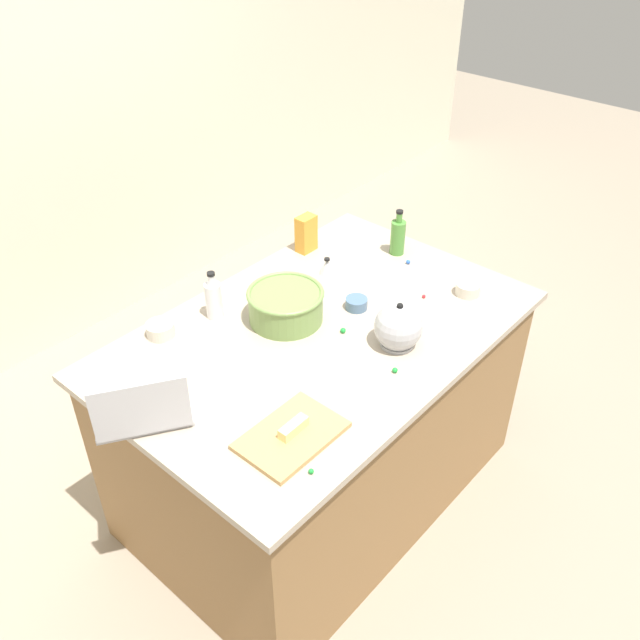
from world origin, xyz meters
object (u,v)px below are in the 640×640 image
(bottle_olive, at_px, (398,236))
(kettle, at_px, (398,327))
(candy_bag, at_px, (306,234))
(laptop, at_px, (143,410))
(ramekin_wide, at_px, (356,303))
(ramekin_small, at_px, (468,289))
(kitchen_timer, at_px, (327,267))
(ramekin_medium, at_px, (160,330))
(butter_stick_left, at_px, (293,428))
(bottle_vinegar, at_px, (214,299))
(cutting_board, at_px, (291,436))
(mixing_bowl_large, at_px, (286,305))

(bottle_olive, height_order, kettle, bottle_olive)
(candy_bag, bearing_deg, laptop, -163.70)
(laptop, bearing_deg, bottle_olive, 0.63)
(laptop, bearing_deg, ramekin_wide, -7.13)
(ramekin_small, height_order, kitchen_timer, kitchen_timer)
(ramekin_medium, xyz_separation_m, candy_bag, (0.84, 0.01, 0.06))
(laptop, xyz_separation_m, butter_stick_left, (0.27, -0.41, -0.01))
(laptop, relative_size, bottle_vinegar, 1.87)
(laptop, bearing_deg, kitchen_timer, 7.34)
(laptop, relative_size, candy_bag, 2.24)
(laptop, height_order, bottle_olive, laptop)
(bottle_vinegar, relative_size, kettle, 0.95)
(cutting_board, xyz_separation_m, ramekin_wide, (0.70, 0.29, 0.01))
(bottle_vinegar, height_order, cutting_board, bottle_vinegar)
(ramekin_wide, bearing_deg, kettle, -107.50)
(butter_stick_left, xyz_separation_m, ramekin_wide, (0.68, 0.29, -0.01))
(cutting_board, xyz_separation_m, ramekin_medium, (0.06, 0.74, 0.02))
(mixing_bowl_large, bearing_deg, candy_bag, 33.75)
(cutting_board, xyz_separation_m, candy_bag, (0.90, 0.75, 0.08))
(butter_stick_left, bearing_deg, cutting_board, 180.00)
(laptop, bearing_deg, bottle_vinegar, 25.95)
(kettle, distance_m, cutting_board, 0.62)
(candy_bag, bearing_deg, mixing_bowl_large, -146.25)
(bottle_vinegar, xyz_separation_m, ramekin_wide, (0.41, -0.38, -0.06))
(bottle_olive, bearing_deg, laptop, -179.37)
(ramekin_medium, xyz_separation_m, kitchen_timer, (0.75, -0.19, 0.01))
(kettle, xyz_separation_m, kitchen_timer, (0.20, 0.52, -0.04))
(laptop, distance_m, ramekin_medium, 0.46)
(bottle_vinegar, relative_size, butter_stick_left, 1.85)
(bottle_vinegar, distance_m, cutting_board, 0.74)
(ramekin_wide, bearing_deg, butter_stick_left, -156.73)
(cutting_board, bearing_deg, ramekin_medium, 85.10)
(butter_stick_left, height_order, ramekin_medium, same)
(cutting_board, height_order, ramekin_wide, ramekin_wide)
(mixing_bowl_large, relative_size, ramekin_wide, 3.37)
(ramekin_wide, bearing_deg, bottle_olive, 16.38)
(kettle, distance_m, ramekin_wide, 0.28)
(cutting_board, bearing_deg, bottle_vinegar, 67.33)
(kitchen_timer, bearing_deg, ramekin_medium, 165.90)
(laptop, distance_m, cutting_board, 0.49)
(mixing_bowl_large, xyz_separation_m, kitchen_timer, (0.36, 0.10, -0.03))
(bottle_vinegar, distance_m, kettle, 0.73)
(bottle_vinegar, height_order, candy_bag, bottle_vinegar)
(cutting_board, bearing_deg, bottle_olive, 20.40)
(cutting_board, distance_m, ramekin_wide, 0.75)
(mixing_bowl_large, height_order, kettle, kettle)
(bottle_olive, bearing_deg, ramekin_small, -100.63)
(ramekin_small, bearing_deg, kettle, 177.63)
(kitchen_timer, bearing_deg, bottle_olive, -19.72)
(candy_bag, bearing_deg, ramekin_wide, -114.33)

